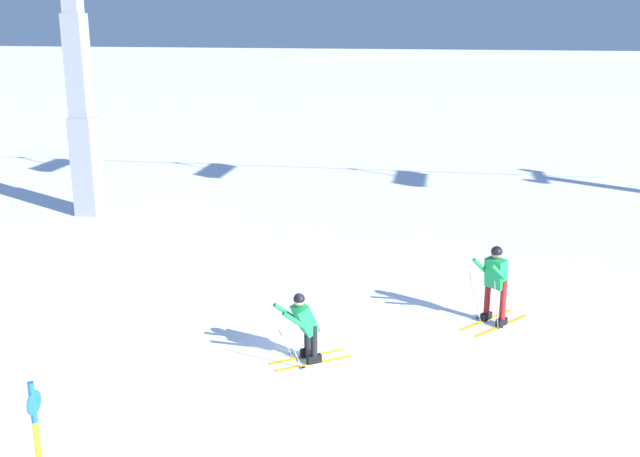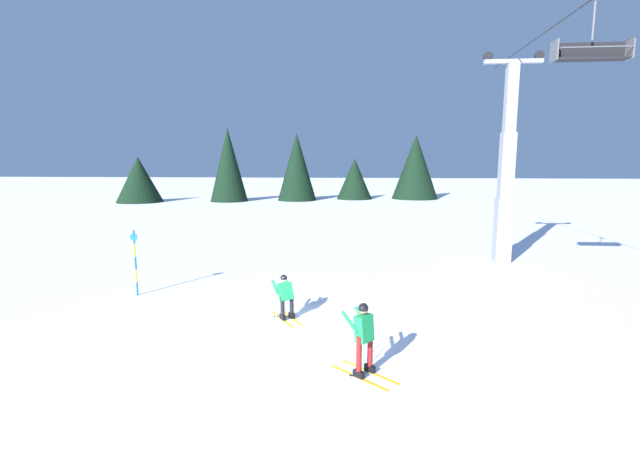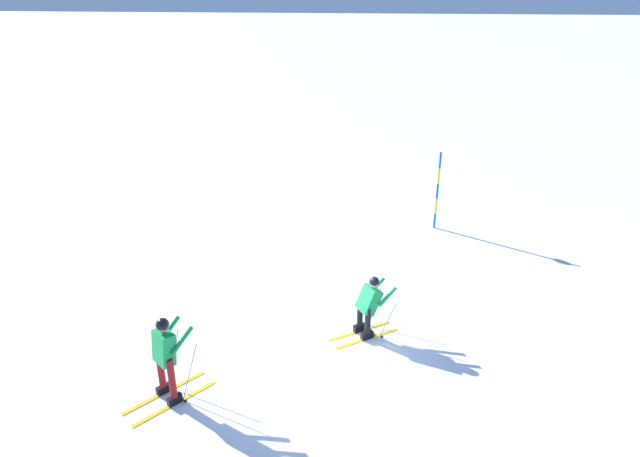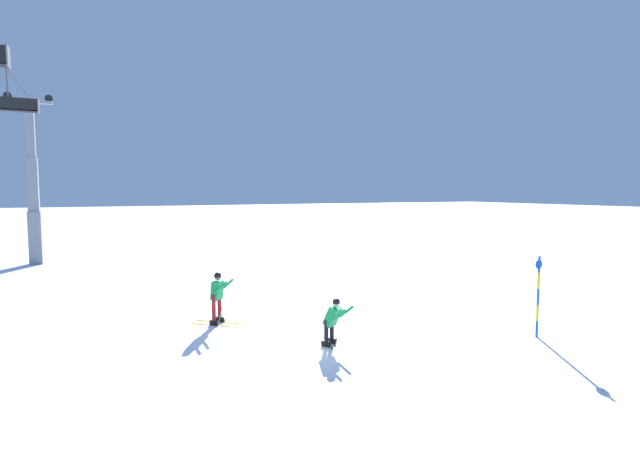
% 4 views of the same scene
% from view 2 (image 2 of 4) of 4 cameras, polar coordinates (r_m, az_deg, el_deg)
% --- Properties ---
extents(ground_plane, '(260.00, 260.00, 0.00)m').
position_cam_2_polar(ground_plane, '(13.54, -1.31, -12.99)').
color(ground_plane, white).
extents(skier_carving_main, '(1.54, 1.28, 1.51)m').
position_cam_2_polar(skier_carving_main, '(14.31, -4.51, -8.46)').
color(skier_carving_main, yellow).
rests_on(skier_carving_main, ground_plane).
extents(lift_tower_near, '(0.75, 2.78, 10.19)m').
position_cam_2_polar(lift_tower_near, '(23.69, 22.94, 6.15)').
color(lift_tower_near, gray).
rests_on(lift_tower_near, ground_plane).
extents(chairlift_seat_nearest, '(0.61, 2.28, 1.96)m').
position_cam_2_polar(chairlift_seat_nearest, '(17.20, 31.58, 18.96)').
color(chairlift_seat_nearest, black).
extents(trail_marker_pole, '(0.07, 0.28, 2.48)m').
position_cam_2_polar(trail_marker_pole, '(17.89, -22.79, -3.87)').
color(trail_marker_pole, blue).
rests_on(trail_marker_pole, ground_plane).
extents(skier_distant_uphill, '(1.49, 1.64, 1.78)m').
position_cam_2_polar(skier_distant_uphill, '(10.62, 5.65, -13.33)').
color(skier_distant_uphill, yellow).
rests_on(skier_distant_uphill, ground_plane).
extents(tree_line_ridge, '(14.51, 41.09, 9.34)m').
position_cam_2_polar(tree_line_ridge, '(58.45, -2.13, 7.59)').
color(tree_line_ridge, black).
rests_on(tree_line_ridge, ground_plane).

